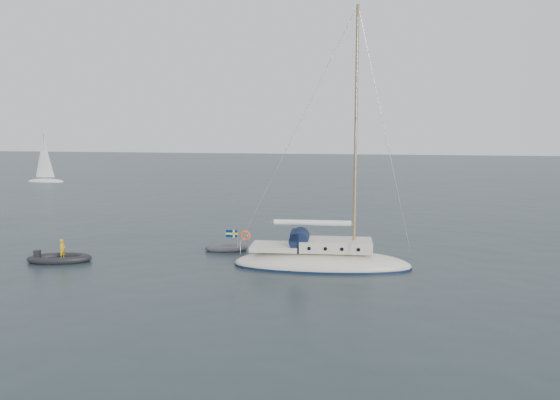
# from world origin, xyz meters

# --- Properties ---
(ground) EXTENTS (300.00, 300.00, 0.00)m
(ground) POSITION_xyz_m (0.00, 0.00, 0.00)
(ground) COLOR black
(ground) RESTS_ON ground
(sailboat) EXTENTS (10.15, 3.04, 14.45)m
(sailboat) POSITION_xyz_m (0.75, -0.06, 1.09)
(sailboat) COLOR beige
(sailboat) RESTS_ON ground
(dinghy) EXTENTS (2.66, 1.20, 0.38)m
(dinghy) POSITION_xyz_m (-5.66, 2.87, 0.17)
(dinghy) COLOR #45454A
(dinghy) RESTS_ON ground
(rib) EXTENTS (3.58, 1.63, 1.32)m
(rib) POSITION_xyz_m (-14.04, -1.99, 0.21)
(rib) COLOR black
(rib) RESTS_ON ground
(distant_yacht_a) EXTENTS (5.64, 3.01, 7.47)m
(distant_yacht_a) POSITION_xyz_m (-46.06, 41.54, 3.19)
(distant_yacht_a) COLOR silver
(distant_yacht_a) RESTS_ON ground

